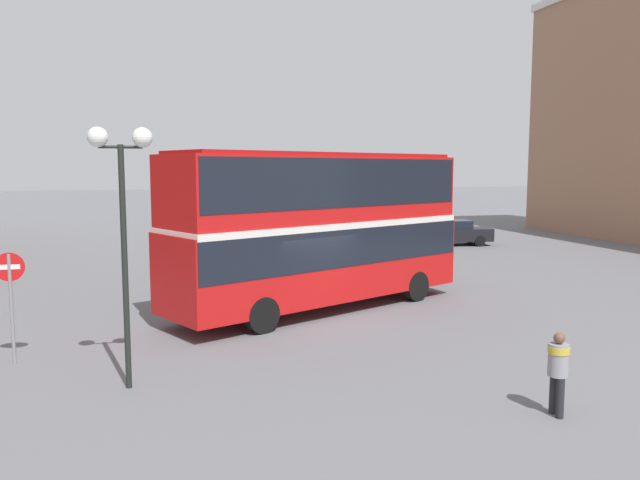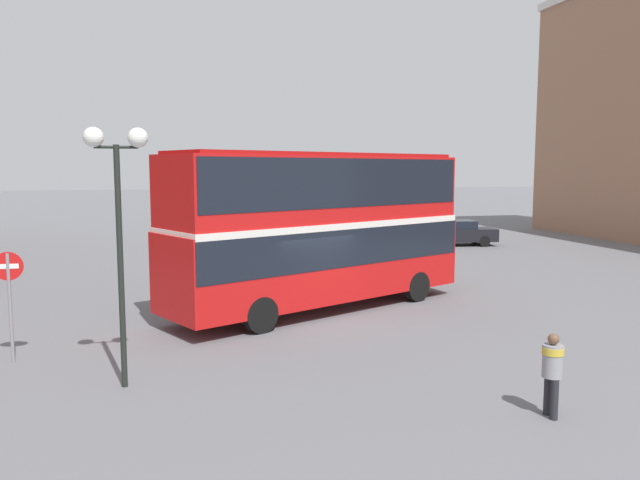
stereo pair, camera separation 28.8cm
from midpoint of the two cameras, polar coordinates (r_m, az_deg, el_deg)
ground_plane at (r=18.83m, az=-0.67°, el=-7.24°), size 240.00×240.00×0.00m
double_decker_bus at (r=19.66m, az=-0.42°, el=1.74°), size 10.43×6.85×4.97m
pedestrian_foreground at (r=12.23m, az=20.30°, el=-10.68°), size 0.42×0.42×1.55m
parked_car_kerb_far at (r=37.36m, az=11.74°, el=0.69°), size 4.62×2.38×1.47m
parked_car_side_street at (r=34.78m, az=0.79°, el=0.51°), size 4.31×2.53×1.64m
street_lamp_twin_globe at (r=13.06m, az=-18.27°, el=4.89°), size 1.24×0.40×5.30m
no_entry_sign at (r=15.97m, az=-26.91°, el=-4.00°), size 0.66×0.08×2.60m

